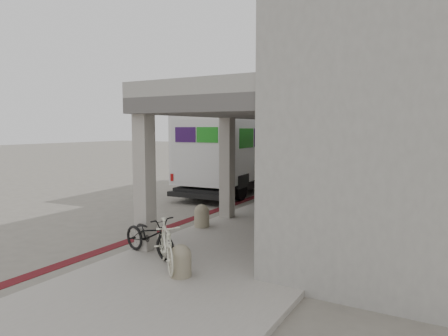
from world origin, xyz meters
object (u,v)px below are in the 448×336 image
Objects in this scene: fedex_truck at (236,152)px; bench at (270,203)px; bicycle_cream at (166,244)px; bicycle_black at (150,235)px; utility_cabinet at (336,196)px.

fedex_truck reaches higher than bench.
bicycle_cream is (0.35, -6.23, 0.20)m from bench.
fedex_truck is at bearing 64.15° from bicycle_cream.
bicycle_cream reaches higher than bench.
fedex_truck is at bearing 30.25° from bicycle_black.
bicycle_black is (3.00, -9.86, -1.28)m from fedex_truck.
utility_cabinet is at bearing 18.18° from bench.
bicycle_cream is at bearing -99.67° from bench.
fedex_truck is 5.02× the size of bicycle_cream.
fedex_truck reaches higher than bicycle_black.
bicycle_cream is at bearing -106.21° from bicycle_black.
utility_cabinet is at bearing 31.31° from bicycle_cream.
bicycle_black is at bearing -77.13° from fedex_truck.
utility_cabinet reaches higher than bench.
utility_cabinet is 7.60m from bicycle_cream.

